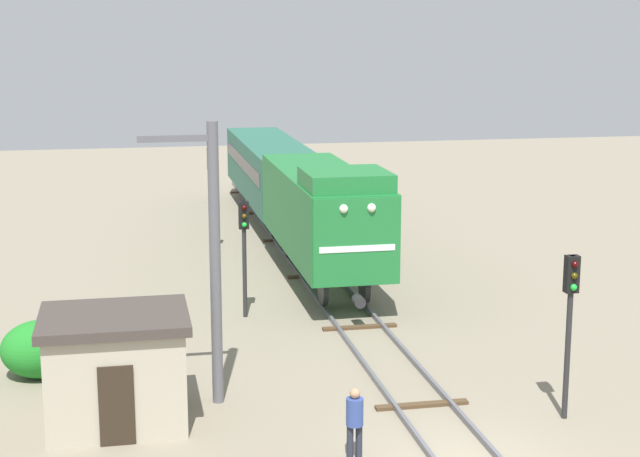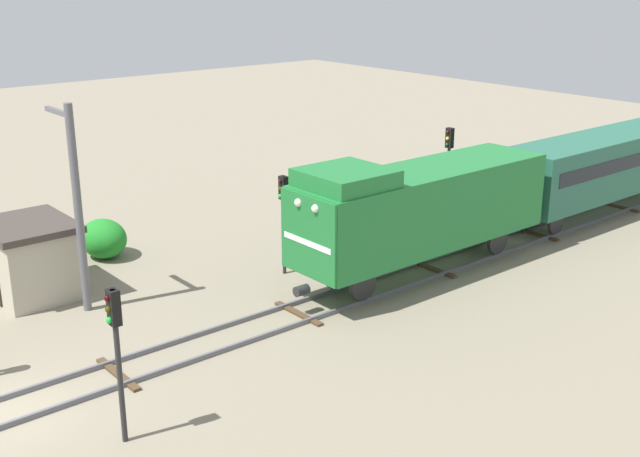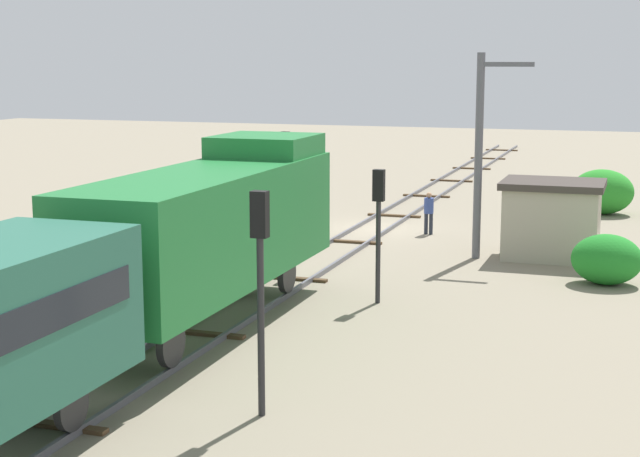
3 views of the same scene
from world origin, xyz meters
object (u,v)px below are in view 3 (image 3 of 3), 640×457
at_px(traffic_signal_near, 285,162).
at_px(catenary_mast, 481,150).
at_px(traffic_signal_far, 260,262).
at_px(relay_hut, 552,219).
at_px(locomotive, 214,222).
at_px(traffic_signal_mid, 379,210).
at_px(worker_near_track, 429,210).

xyz_separation_m(traffic_signal_near, catenary_mast, (-8.27, 2.73, 0.98)).
height_order(traffic_signal_far, relay_hut, traffic_signal_far).
height_order(traffic_signal_near, catenary_mast, catenary_mast).
bearing_deg(relay_hut, traffic_signal_far, 77.56).
distance_m(locomotive, traffic_signal_mid, 5.08).
xyz_separation_m(traffic_signal_far, worker_near_track, (1.20, -20.87, -2.10)).
bearing_deg(traffic_signal_near, locomotive, 103.04).
bearing_deg(catenary_mast, traffic_signal_mid, 77.16).
height_order(traffic_signal_near, relay_hut, traffic_signal_near).
bearing_deg(worker_near_track, relay_hut, -74.31).
bearing_deg(traffic_signal_near, catenary_mast, 161.74).
relative_size(traffic_signal_mid, relay_hut, 1.11).
distance_m(traffic_signal_mid, worker_near_track, 11.59).
bearing_deg(locomotive, traffic_signal_mid, -132.05).
bearing_deg(traffic_signal_mid, worker_near_track, -85.00).
bearing_deg(worker_near_track, traffic_signal_far, -128.89).
height_order(locomotive, traffic_signal_mid, locomotive).
distance_m(traffic_signal_far, catenary_mast, 16.86).
distance_m(locomotive, relay_hut, 14.21).
bearing_deg(traffic_signal_mid, relay_hut, -116.52).
xyz_separation_m(worker_near_track, relay_hut, (-5.10, 3.20, 0.40)).
height_order(worker_near_track, catenary_mast, catenary_mast).
relative_size(locomotive, worker_near_track, 6.82).
height_order(locomotive, worker_near_track, locomotive).
xyz_separation_m(traffic_signal_mid, traffic_signal_far, (-0.20, 9.46, 0.40)).
bearing_deg(traffic_signal_far, traffic_signal_mid, -88.79).
bearing_deg(worker_near_track, traffic_signal_mid, -127.17).
xyz_separation_m(traffic_signal_far, catenary_mast, (-1.47, -16.78, 0.72)).
bearing_deg(traffic_signal_near, traffic_signal_far, 109.22).
relative_size(traffic_signal_near, worker_near_track, 2.40).
relative_size(traffic_signal_far, catenary_mast, 0.63).
height_order(traffic_signal_mid, worker_near_track, traffic_signal_mid).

